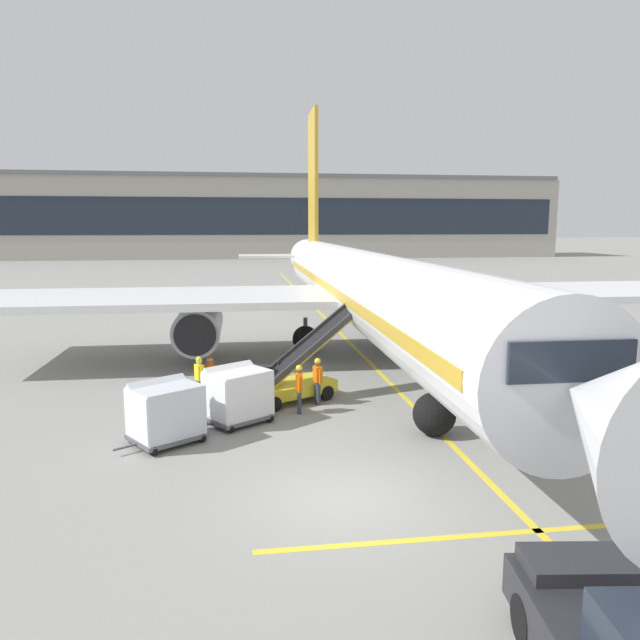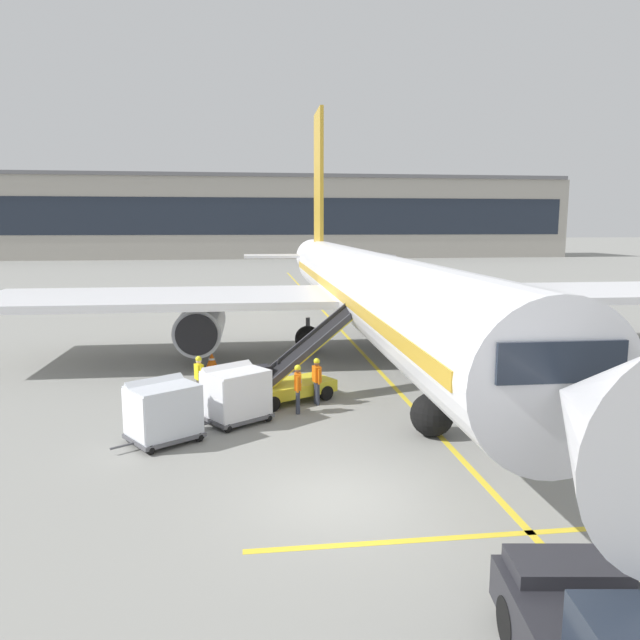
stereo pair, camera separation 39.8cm
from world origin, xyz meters
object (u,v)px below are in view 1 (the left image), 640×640
(belt_loader, at_px, (294,376))
(ground_crew_marshaller, at_px, (318,378))
(baggage_cart_second, at_px, (165,411))
(parked_airplane, at_px, (359,286))
(baggage_cart_lead, at_px, (237,393))
(ground_crew_by_carts, at_px, (199,376))
(safety_cone_engine_keepout, at_px, (210,361))
(ground_crew_by_loader, at_px, (299,386))

(belt_loader, distance_m, ground_crew_marshaller, 1.06)
(baggage_cart_second, bearing_deg, parked_airplane, 54.10)
(belt_loader, height_order, ground_crew_marshaller, belt_loader)
(baggage_cart_second, bearing_deg, belt_loader, 42.33)
(baggage_cart_lead, distance_m, ground_crew_by_carts, 2.87)
(ground_crew_by_carts, bearing_deg, belt_loader, -3.40)
(baggage_cart_lead, height_order, ground_crew_marshaller, baggage_cart_lead)
(ground_crew_marshaller, bearing_deg, ground_crew_by_carts, 168.16)
(baggage_cart_lead, relative_size, ground_crew_by_carts, 1.55)
(ground_crew_marshaller, distance_m, safety_cone_engine_keepout, 7.45)
(safety_cone_engine_keepout, bearing_deg, ground_crew_by_loader, -64.86)
(ground_crew_marshaller, height_order, safety_cone_engine_keepout, ground_crew_marshaller)
(baggage_cart_lead, xyz_separation_m, safety_cone_engine_keepout, (-1.18, 7.79, -0.62))
(ground_crew_by_carts, height_order, safety_cone_engine_keepout, ground_crew_by_carts)
(baggage_cart_second, distance_m, safety_cone_engine_keepout, 9.47)
(parked_airplane, height_order, ground_crew_by_loader, parked_airplane)
(parked_airplane, height_order, belt_loader, parked_airplane)
(parked_airplane, height_order, safety_cone_engine_keepout, parked_airplane)
(parked_airplane, height_order, baggage_cart_second, parked_airplane)
(ground_crew_by_carts, xyz_separation_m, ground_crew_marshaller, (4.31, -0.90, 0.00))
(baggage_cart_lead, distance_m, ground_crew_by_loader, 2.26)
(belt_loader, distance_m, baggage_cart_second, 5.83)
(ground_crew_marshaller, bearing_deg, belt_loader, 139.04)
(baggage_cart_second, bearing_deg, ground_crew_by_carts, 79.05)
(parked_airplane, bearing_deg, ground_crew_by_carts, -135.48)
(belt_loader, bearing_deg, safety_cone_engine_keepout, 121.30)
(belt_loader, xyz_separation_m, baggage_cart_second, (-4.31, -3.93, 0.07))
(baggage_cart_lead, height_order, baggage_cart_second, same)
(ground_crew_by_loader, bearing_deg, baggage_cart_second, -152.32)
(belt_loader, height_order, ground_crew_by_loader, belt_loader)
(parked_airplane, bearing_deg, ground_crew_by_loader, -113.59)
(ground_crew_by_loader, relative_size, ground_crew_by_carts, 1.00)
(parked_airplane, distance_m, ground_crew_marshaller, 9.35)
(parked_airplane, xyz_separation_m, baggage_cart_lead, (-6.24, -10.01, -2.50))
(belt_loader, bearing_deg, ground_crew_by_loader, -89.39)
(ground_crew_by_carts, distance_m, safety_cone_engine_keepout, 5.30)
(baggage_cart_second, relative_size, ground_crew_by_carts, 1.55)
(belt_loader, height_order, baggage_cart_second, belt_loader)
(ground_crew_by_carts, xyz_separation_m, safety_cone_engine_keepout, (0.18, 5.26, -0.61))
(belt_loader, xyz_separation_m, ground_crew_by_carts, (-3.51, 0.21, 0.06))
(ground_crew_marshaller, bearing_deg, baggage_cart_second, -147.70)
(baggage_cart_second, bearing_deg, ground_crew_marshaller, 32.30)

